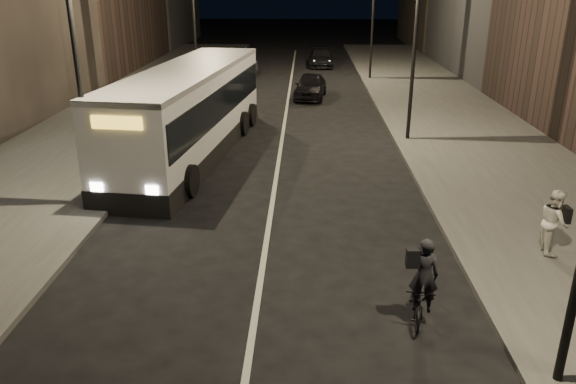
# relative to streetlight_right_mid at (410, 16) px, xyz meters

# --- Properties ---
(ground) EXTENTS (180.00, 180.00, 0.00)m
(ground) POSITION_rel_streetlight_right_mid_xyz_m (-5.33, -12.00, -5.36)
(ground) COLOR black
(ground) RESTS_ON ground
(sidewalk_right) EXTENTS (7.00, 70.00, 0.16)m
(sidewalk_right) POSITION_rel_streetlight_right_mid_xyz_m (3.17, 2.00, -5.28)
(sidewalk_right) COLOR #3B3B38
(sidewalk_right) RESTS_ON ground
(sidewalk_left) EXTENTS (7.00, 70.00, 0.16)m
(sidewalk_left) POSITION_rel_streetlight_right_mid_xyz_m (-13.83, 2.00, -5.28)
(sidewalk_left) COLOR #3B3B38
(sidewalk_left) RESTS_ON ground
(streetlight_right_mid) EXTENTS (1.20, 0.44, 8.12)m
(streetlight_right_mid) POSITION_rel_streetlight_right_mid_xyz_m (0.00, 0.00, 0.00)
(streetlight_right_mid) COLOR black
(streetlight_right_mid) RESTS_ON sidewalk_right
(streetlight_right_far) EXTENTS (1.20, 0.44, 8.12)m
(streetlight_right_far) POSITION_rel_streetlight_right_mid_xyz_m (0.00, 16.00, 0.00)
(streetlight_right_far) COLOR black
(streetlight_right_far) RESTS_ON sidewalk_right
(streetlight_left_near) EXTENTS (1.20, 0.44, 8.12)m
(streetlight_left_near) POSITION_rel_streetlight_right_mid_xyz_m (-10.66, -8.00, 0.00)
(streetlight_left_near) COLOR black
(streetlight_left_near) RESTS_ON sidewalk_left
(streetlight_left_far) EXTENTS (1.20, 0.44, 8.12)m
(streetlight_left_far) POSITION_rel_streetlight_right_mid_xyz_m (-10.66, 10.00, 0.00)
(streetlight_left_far) COLOR black
(streetlight_left_far) RESTS_ON sidewalk_left
(city_bus) EXTENTS (4.31, 13.37, 3.55)m
(city_bus) POSITION_rel_streetlight_right_mid_xyz_m (-8.93, -2.18, -3.43)
(city_bus) COLOR silver
(city_bus) RESTS_ON ground
(cyclist_on_bicycle) EXTENTS (0.90, 1.80, 1.99)m
(cyclist_on_bicycle) POSITION_rel_streetlight_right_mid_xyz_m (-1.82, -13.97, -4.70)
(cyclist_on_bicycle) COLOR black
(cyclist_on_bicycle) RESTS_ON ground
(pedestrian_woman) EXTENTS (0.73, 0.90, 1.71)m
(pedestrian_woman) POSITION_rel_streetlight_right_mid_xyz_m (2.11, -10.98, -4.34)
(pedestrian_woman) COLOR beige
(pedestrian_woman) RESTS_ON sidewalk_right
(car_near) EXTENTS (2.17, 4.43, 1.45)m
(car_near) POSITION_rel_streetlight_right_mid_xyz_m (-4.00, 9.54, -4.63)
(car_near) COLOR black
(car_near) RESTS_ON ground
(car_mid) EXTENTS (1.99, 4.87, 1.57)m
(car_mid) POSITION_rel_streetlight_right_mid_xyz_m (-8.93, 16.66, -4.58)
(car_mid) COLOR #3A3A3D
(car_mid) RESTS_ON ground
(car_far) EXTENTS (1.97, 4.79, 1.39)m
(car_far) POSITION_rel_streetlight_right_mid_xyz_m (-3.04, 22.57, -4.67)
(car_far) COLOR black
(car_far) RESTS_ON ground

